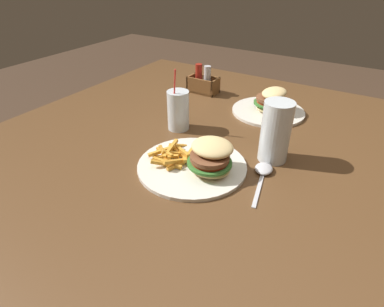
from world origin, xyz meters
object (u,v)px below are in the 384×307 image
meal_plate_near (199,161)px  juice_glass (178,111)px  meal_plate_far (270,105)px  condiment_caddy (203,83)px  beer_glass (275,133)px  spoon (263,170)px

meal_plate_near → juice_glass: juice_glass is taller
meal_plate_far → condiment_caddy: size_ratio=2.10×
beer_glass → condiment_caddy: bearing=141.0°
beer_glass → spoon: 0.11m
spoon → meal_plate_far: size_ratio=0.72×
meal_plate_far → meal_plate_near: bearing=-93.6°
beer_glass → juice_glass: (-0.33, 0.02, -0.02)m
meal_plate_near → juice_glass: bearing=136.5°
juice_glass → condiment_caddy: juice_glass is taller
beer_glass → spoon: (0.00, -0.08, -0.08)m
beer_glass → juice_glass: size_ratio=0.83×
spoon → meal_plate_far: bearing=5.5°
meal_plate_near → beer_glass: size_ratio=1.72×
meal_plate_near → spoon: bearing=27.4°
meal_plate_far → juice_glass: bearing=-127.4°
juice_glass → condiment_caddy: size_ratio=1.66×
juice_glass → meal_plate_far: bearing=52.6°
meal_plate_near → spoon: size_ratio=1.58×
meal_plate_near → juice_glass: size_ratio=1.44×
meal_plate_near → beer_glass: beer_glass is taller
beer_glass → meal_plate_far: 0.32m
spoon → meal_plate_far: 0.40m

